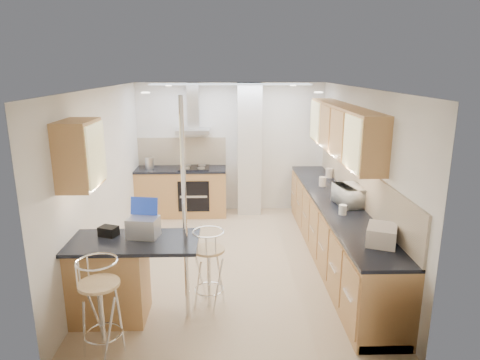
{
  "coord_description": "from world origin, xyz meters",
  "views": [
    {
      "loc": [
        -0.06,
        -5.83,
        2.76
      ],
      "look_at": [
        0.12,
        0.2,
        1.18
      ],
      "focal_mm": 32.0,
      "sensor_mm": 36.0,
      "label": 1
    }
  ],
  "objects_px": {
    "laptop": "(143,227)",
    "bread_bin": "(382,235)",
    "bar_stool_end": "(209,269)",
    "microwave": "(350,196)",
    "bar_stool_near": "(101,308)"
  },
  "relations": [
    {
      "from": "laptop",
      "to": "bread_bin",
      "type": "bearing_deg",
      "value": 4.79
    },
    {
      "from": "bar_stool_end",
      "to": "bread_bin",
      "type": "xyz_separation_m",
      "value": [
        1.89,
        -0.33,
        0.54
      ]
    },
    {
      "from": "laptop",
      "to": "bar_stool_end",
      "type": "height_order",
      "value": "laptop"
    },
    {
      "from": "microwave",
      "to": "bar_stool_near",
      "type": "distance_m",
      "value": 3.52
    },
    {
      "from": "microwave",
      "to": "bar_stool_near",
      "type": "height_order",
      "value": "microwave"
    },
    {
      "from": "microwave",
      "to": "laptop",
      "type": "xyz_separation_m",
      "value": [
        -2.63,
        -1.12,
        -0.01
      ]
    },
    {
      "from": "microwave",
      "to": "bar_stool_near",
      "type": "xyz_separation_m",
      "value": [
        -2.92,
        -1.87,
        -0.55
      ]
    },
    {
      "from": "bar_stool_end",
      "to": "laptop",
      "type": "bearing_deg",
      "value": 104.77
    },
    {
      "from": "microwave",
      "to": "bar_stool_end",
      "type": "height_order",
      "value": "microwave"
    },
    {
      "from": "bar_stool_near",
      "to": "bread_bin",
      "type": "xyz_separation_m",
      "value": [
        2.9,
        0.53,
        0.51
      ]
    },
    {
      "from": "laptop",
      "to": "bar_stool_end",
      "type": "xyz_separation_m",
      "value": [
        0.71,
        0.12,
        -0.57
      ]
    },
    {
      "from": "laptop",
      "to": "bar_stool_end",
      "type": "relative_size",
      "value": 0.34
    },
    {
      "from": "microwave",
      "to": "laptop",
      "type": "height_order",
      "value": "microwave"
    },
    {
      "from": "laptop",
      "to": "bar_stool_near",
      "type": "xyz_separation_m",
      "value": [
        -0.3,
        -0.75,
        -0.54
      ]
    },
    {
      "from": "laptop",
      "to": "bread_bin",
      "type": "height_order",
      "value": "laptop"
    }
  ]
}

